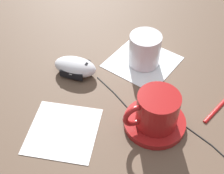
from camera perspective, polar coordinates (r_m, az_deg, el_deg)
The scene contains 8 objects.
ground_plane at distance 0.68m, azimuth 3.67°, elevation -1.52°, with size 3.00×3.00×0.00m, color brown.
saucer at distance 0.63m, azimuth 7.76°, elevation -6.38°, with size 0.12×0.12×0.01m, color maroon.
coffee_cup at distance 0.60m, azimuth 8.11°, elevation -4.19°, with size 0.08×0.11×0.07m.
computer_mouse at distance 0.72m, azimuth -6.74°, elevation 3.72°, with size 0.11×0.10×0.04m.
mouse_cable at distance 0.64m, azimuth 10.35°, elevation -6.91°, with size 0.40×0.07×0.00m.
napkin_under_glass at distance 0.76m, azimuth 5.59°, elevation 4.63°, with size 0.15×0.15×0.00m, color white.
drinking_glass at distance 0.74m, azimuth 6.00°, elevation 6.81°, with size 0.07×0.07×0.08m, color silver.
napkin_spare at distance 0.63m, azimuth -8.92°, elevation -7.88°, with size 0.13×0.13×0.00m, color white.
Camera 1 is at (0.34, -0.31, 0.51)m, focal length 50.00 mm.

